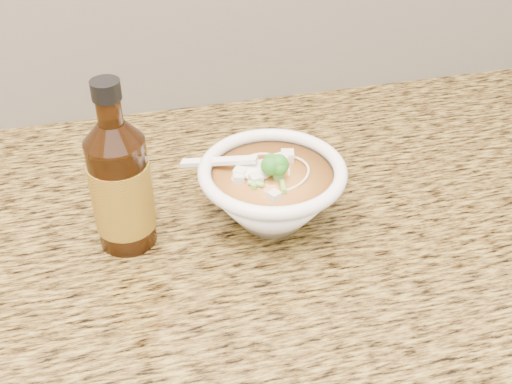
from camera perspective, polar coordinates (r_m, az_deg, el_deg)
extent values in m
cube|color=olive|center=(0.81, -20.38, -6.72)|extent=(4.00, 0.68, 0.04)
cylinder|color=white|center=(0.80, 1.40, -2.21)|extent=(0.07, 0.07, 0.01)
torus|color=white|center=(0.76, 1.47, 1.88)|extent=(0.18, 0.18, 0.02)
torus|color=beige|center=(0.76, 2.30, 1.61)|extent=(0.06, 0.06, 0.00)
torus|color=beige|center=(0.76, 1.26, 1.59)|extent=(0.11, 0.11, 0.00)
torus|color=beige|center=(0.75, 0.45, 0.94)|extent=(0.07, 0.07, 0.00)
torus|color=beige|center=(0.76, 1.95, 1.22)|extent=(0.12, 0.12, 0.00)
torus|color=beige|center=(0.77, 0.59, 1.41)|extent=(0.09, 0.09, 0.00)
torus|color=beige|center=(0.77, 1.76, 1.21)|extent=(0.10, 0.10, 0.00)
torus|color=beige|center=(0.76, 1.15, 0.83)|extent=(0.11, 0.11, 0.00)
torus|color=beige|center=(0.76, 1.96, 0.35)|extent=(0.12, 0.12, 0.00)
torus|color=beige|center=(0.77, 1.34, 1.00)|extent=(0.08, 0.08, 0.00)
torus|color=beige|center=(0.76, 1.41, 0.38)|extent=(0.08, 0.08, 0.00)
cube|color=silver|center=(0.73, -0.90, 0.18)|extent=(0.02, 0.02, 0.01)
cube|color=silver|center=(0.74, -1.32, 0.91)|extent=(0.02, 0.02, 0.02)
cube|color=silver|center=(0.77, 0.30, 2.39)|extent=(0.02, 0.02, 0.01)
cube|color=silver|center=(0.79, -0.83, 3.35)|extent=(0.02, 0.02, 0.01)
cube|color=silver|center=(0.79, 1.44, 3.24)|extent=(0.01, 0.01, 0.01)
cube|color=silver|center=(0.80, 0.92, 3.90)|extent=(0.02, 0.02, 0.01)
ellipsoid|color=#196014|center=(0.74, 2.01, 2.23)|extent=(0.03, 0.03, 0.03)
cylinder|color=#79C34B|center=(0.73, 1.46, 0.07)|extent=(0.02, 0.02, 0.01)
cylinder|color=#79C34B|center=(0.75, -1.95, 1.56)|extent=(0.02, 0.02, 0.01)
cylinder|color=#79C34B|center=(0.77, 3.24, 2.18)|extent=(0.02, 0.01, 0.01)
cylinder|color=#79C34B|center=(0.78, 3.78, 2.69)|extent=(0.01, 0.02, 0.01)
ellipsoid|color=white|center=(0.76, -0.01, 1.97)|extent=(0.04, 0.04, 0.01)
cube|color=white|center=(0.77, -3.34, 2.75)|extent=(0.09, 0.05, 0.03)
cylinder|color=#351807|center=(0.74, -11.83, -0.08)|extent=(0.09, 0.09, 0.14)
cylinder|color=#351807|center=(0.69, -12.93, 7.04)|extent=(0.03, 0.03, 0.03)
cylinder|color=black|center=(0.67, -13.21, 8.84)|extent=(0.04, 0.04, 0.02)
cylinder|color=red|center=(0.74, -11.80, -0.25)|extent=(0.09, 0.09, 0.09)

